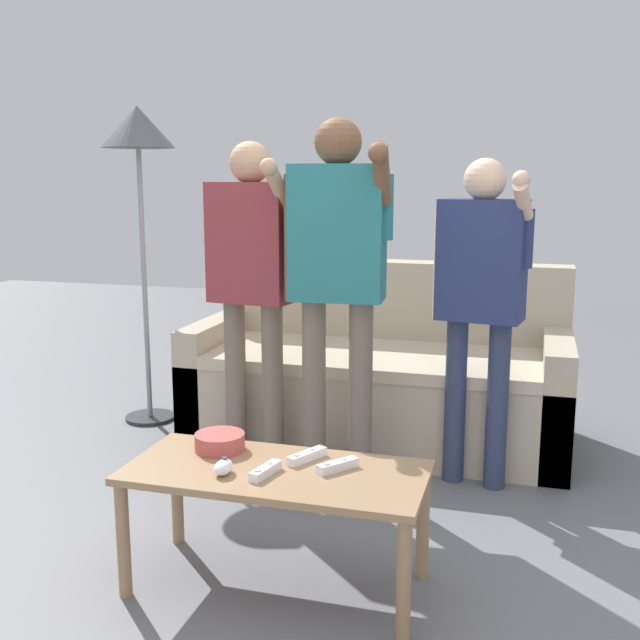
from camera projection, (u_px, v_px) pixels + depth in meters
name	position (u px, v px, depth m)	size (l,w,h in m)	color
ground_plane	(310.00, 554.00, 2.75)	(12.00, 12.00, 0.00)	slate
couch	(379.00, 379.00, 3.97)	(1.93, 0.87, 0.91)	#B7A88E
coffee_table	(276.00, 486.00, 2.47)	(0.99, 0.45, 0.42)	#997551
snack_bowl	(220.00, 442.00, 2.63)	(0.18, 0.18, 0.06)	#B24C47
game_remote_nunchuk	(223.00, 467.00, 2.41)	(0.06, 0.09, 0.05)	white
floor_lamp	(138.00, 145.00, 4.00)	(0.39, 0.39, 1.74)	#2D2D33
player_left	(252.00, 267.00, 3.44)	(0.44, 0.37, 1.52)	#756656
player_center	(338.00, 261.00, 3.21)	(0.49, 0.37, 1.61)	#756656
player_right	(481.00, 285.00, 3.22)	(0.42, 0.35, 1.44)	#2D3856
game_remote_wand_near	(338.00, 466.00, 2.45)	(0.12, 0.14, 0.03)	white
game_remote_wand_far	(265.00, 471.00, 2.41)	(0.07, 0.15, 0.03)	white
game_remote_wand_spare	(307.00, 456.00, 2.53)	(0.11, 0.16, 0.03)	white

